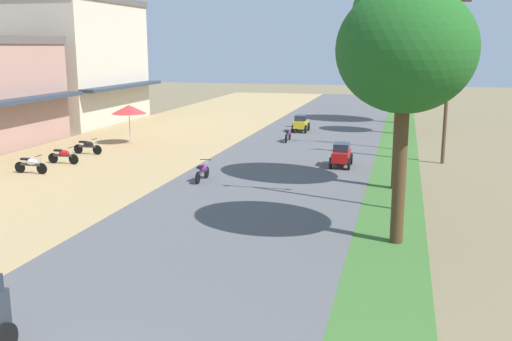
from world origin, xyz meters
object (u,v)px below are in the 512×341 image
at_px(parked_motorbike_second, 64,155).
at_px(parked_motorbike_third, 88,146).
at_px(median_tree_second, 404,22).
at_px(streetlamp_mid, 403,82).
at_px(motorbike_ahead_third, 288,134).
at_px(parked_motorbike_nearest, 31,164).
at_px(median_tree_fourth, 404,37).
at_px(motorbike_ahead_second, 202,170).
at_px(vendor_umbrella, 129,109).
at_px(car_hatchback_red, 341,154).
at_px(median_tree_third, 406,60).
at_px(streetlamp_near, 401,93).
at_px(median_tree_nearest, 406,51).
at_px(car_hatchback_yellow, 301,123).
at_px(utility_pole_near, 448,76).

distance_m(parked_motorbike_second, parked_motorbike_third, 2.92).
distance_m(median_tree_second, streetlamp_mid, 10.81).
height_order(parked_motorbike_second, motorbike_ahead_third, motorbike_ahead_third).
bearing_deg(parked_motorbike_nearest, median_tree_fourth, 54.71).
bearing_deg(motorbike_ahead_second, motorbike_ahead_third, 82.51).
bearing_deg(vendor_umbrella, car_hatchback_red, -15.98).
relative_size(median_tree_third, motorbike_ahead_third, 3.89).
height_order(parked_motorbike_nearest, vendor_umbrella, vendor_umbrella).
distance_m(streetlamp_near, streetlamp_mid, 13.81).
bearing_deg(parked_motorbike_second, median_tree_third, 41.92).
distance_m(streetlamp_mid, car_hatchback_red, 7.64).
bearing_deg(parked_motorbike_second, streetlamp_near, -15.23).
height_order(median_tree_second, streetlamp_near, median_tree_second).
relative_size(median_tree_nearest, streetlamp_mid, 1.14).
bearing_deg(car_hatchback_yellow, motorbike_ahead_third, -90.69).
height_order(median_tree_third, car_hatchback_red, median_tree_third).
relative_size(median_tree_second, median_tree_fourth, 0.99).
bearing_deg(streetlamp_near, parked_motorbike_nearest, 172.98).
relative_size(median_tree_third, streetlamp_near, 0.90).
xyz_separation_m(parked_motorbike_third, streetlamp_near, (17.66, -7.65, 4.00)).
xyz_separation_m(parked_motorbike_second, utility_pole_near, (19.77, 5.45, 4.16)).
xyz_separation_m(streetlamp_mid, utility_pole_near, (2.33, -3.60, 0.56)).
distance_m(utility_pole_near, car_hatchback_red, 7.05).
bearing_deg(parked_motorbike_third, motorbike_ahead_second, -29.39).
bearing_deg(streetlamp_mid, median_tree_fourth, 90.67).
height_order(parked_motorbike_third, median_tree_third, median_tree_third).
bearing_deg(car_hatchback_yellow, streetlamp_near, -70.06).
relative_size(median_tree_second, streetlamp_near, 1.26).
distance_m(parked_motorbike_second, median_tree_third, 24.10).
relative_size(median_tree_nearest, motorbike_ahead_third, 4.46).
distance_m(median_tree_nearest, streetlamp_near, 4.33).
bearing_deg(median_tree_second, median_tree_fourth, 90.30).
bearing_deg(motorbike_ahead_second, parked_motorbike_second, 166.53).
bearing_deg(parked_motorbike_third, car_hatchback_yellow, 48.95).
height_order(utility_pole_near, car_hatchback_red, utility_pole_near).
bearing_deg(median_tree_nearest, median_tree_second, 91.13).
xyz_separation_m(median_tree_fourth, car_hatchback_red, (-2.74, -19.27, -6.22)).
bearing_deg(vendor_umbrella, median_tree_third, 27.61).
relative_size(parked_motorbike_nearest, streetlamp_near, 0.23).
distance_m(median_tree_nearest, car_hatchback_red, 13.17).
height_order(median_tree_second, streetlamp_mid, median_tree_second).
relative_size(parked_motorbike_third, car_hatchback_yellow, 0.90).
height_order(vendor_umbrella, motorbike_ahead_third, vendor_umbrella).
bearing_deg(car_hatchback_red, median_tree_second, -55.47).
height_order(vendor_umbrella, streetlamp_near, streetlamp_near).
height_order(median_tree_fourth, streetlamp_near, median_tree_fourth).
bearing_deg(median_tree_fourth, median_tree_nearest, -89.50).
relative_size(parked_motorbike_second, median_tree_fourth, 0.18).
distance_m(parked_motorbike_third, utility_pole_near, 20.57).
relative_size(parked_motorbike_nearest, utility_pole_near, 0.20).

